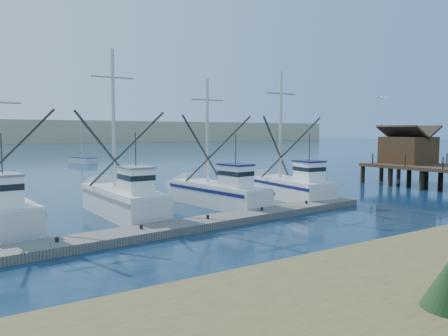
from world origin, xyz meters
The scene contains 6 objects.
ground centered at (0.00, 0.00, 0.00)m, with size 500.00×500.00×0.00m, color #0D233D.
floating_dock centered at (-7.72, 5.96, 0.20)m, with size 30.25×2.02×0.40m, color slate.
timber_pier centered at (21.50, 8.46, 2.57)m, with size 7.00×20.00×8.00m.
trawler_fleet centered at (-7.44, 10.97, 0.97)m, with size 29.17×8.53×10.18m.
sailboat_near centered at (2.44, 57.36, 0.49)m, with size 3.26×6.04×8.10m.
flying_gull centered at (12.11, 8.09, 7.70)m, with size 1.20×0.22×0.22m.
Camera 1 is at (-16.72, -13.74, 5.11)m, focal length 35.00 mm.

